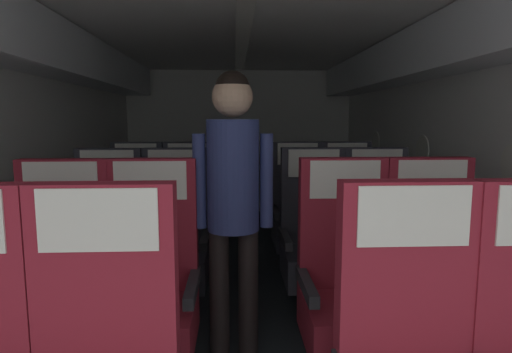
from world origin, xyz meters
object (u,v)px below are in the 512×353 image
at_px(seat_c_left_aisle, 175,244).
at_px(seat_b_right_window, 347,290).
at_px(seat_d_left_window, 136,218).
at_px(seat_d_right_aisle, 348,215).
at_px(seat_c_right_window, 315,243).
at_px(seat_c_right_aisle, 378,242).
at_px(seat_c_left_window, 107,246).
at_px(seat_d_right_window, 298,216).
at_px(seat_d_left_aisle, 189,217).
at_px(seat_b_left_window, 60,295).
at_px(flight_attendant, 233,188).
at_px(seat_b_left_aisle, 150,293).
at_px(seat_b_right_aisle, 435,288).

bearing_deg(seat_c_left_aisle, seat_b_right_window, -40.96).
distance_m(seat_d_left_window, seat_d_right_aisle, 1.94).
bearing_deg(seat_c_right_window, seat_d_left_window, 149.27).
xyz_separation_m(seat_b_right_window, seat_c_right_window, (-0.01, 0.86, 0.00)).
bearing_deg(seat_c_left_aisle, seat_c_right_aisle, -0.67).
distance_m(seat_c_left_window, seat_c_right_aisle, 1.93).
bearing_deg(seat_b_right_window, seat_c_left_aisle, 139.04).
height_order(seat_c_left_aisle, seat_d_right_window, same).
xyz_separation_m(seat_c_right_window, seat_d_left_aisle, (-0.99, 0.87, 0.00)).
relative_size(seat_b_left_window, flight_attendant, 0.72).
height_order(seat_c_left_aisle, seat_c_right_aisle, same).
bearing_deg(flight_attendant, seat_c_left_window, 133.96).
relative_size(seat_c_right_aisle, seat_d_right_window, 1.00).
xyz_separation_m(seat_c_right_window, seat_d_left_window, (-1.46, 0.87, 0.00)).
relative_size(seat_b_left_aisle, seat_c_right_aisle, 1.00).
bearing_deg(seat_c_right_window, seat_d_left_aisle, 138.84).
bearing_deg(seat_c_right_aisle, seat_d_right_aisle, 88.91).
distance_m(seat_c_right_window, seat_d_left_window, 1.70).
relative_size(seat_b_left_window, seat_b_left_aisle, 1.00).
bearing_deg(seat_d_left_window, seat_c_left_window, -90.28).
height_order(seat_c_left_window, seat_d_left_window, same).
bearing_deg(flight_attendant, seat_b_right_window, -25.14).
height_order(seat_c_left_aisle, seat_d_right_aisle, same).
xyz_separation_m(seat_d_left_aisle, seat_d_right_aisle, (1.47, 0.02, 0.00)).
xyz_separation_m(seat_b_left_aisle, seat_c_left_window, (-0.46, 0.85, 0.00)).
bearing_deg(seat_d_right_aisle, seat_d_left_aisle, -179.38).
distance_m(seat_b_left_window, seat_c_right_window, 1.69).
xyz_separation_m(seat_b_right_window, seat_c_right_aisle, (0.46, 0.86, 0.00)).
distance_m(seat_c_right_window, seat_d_right_aisle, 1.00).
relative_size(seat_b_right_window, seat_c_right_aisle, 1.00).
height_order(seat_b_right_window, seat_c_left_aisle, same).
bearing_deg(seat_c_left_window, seat_b_left_window, -89.12).
relative_size(seat_c_right_window, seat_d_right_aisle, 1.00).
distance_m(seat_b_left_window, seat_b_left_aisle, 0.45).
distance_m(seat_b_left_aisle, seat_c_left_window, 0.97).
distance_m(seat_b_right_aisle, seat_d_left_window, 2.60).
xyz_separation_m(seat_b_left_aisle, seat_d_left_window, (-0.46, 1.72, 0.00)).
distance_m(seat_b_left_window, seat_d_right_window, 2.27).
height_order(seat_d_left_window, seat_d_left_aisle, same).
relative_size(seat_b_right_aisle, seat_d_left_window, 1.00).
xyz_separation_m(seat_b_right_window, seat_d_right_aisle, (0.47, 1.75, 0.00)).
height_order(seat_b_right_window, flight_attendant, flight_attendant).
bearing_deg(seat_c_right_window, seat_d_right_window, 89.31).
relative_size(seat_c_left_aisle, seat_c_right_aisle, 1.00).
relative_size(seat_c_left_window, seat_c_left_aisle, 1.00).
height_order(seat_b_left_window, seat_d_left_aisle, same).
distance_m(seat_b_left_window, flight_attendant, 1.03).
xyz_separation_m(seat_c_left_window, seat_d_right_window, (1.48, 0.87, 0.00)).
bearing_deg(seat_d_left_aisle, seat_b_right_aisle, -49.69).
bearing_deg(seat_b_right_aisle, flight_attendant, 170.68).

